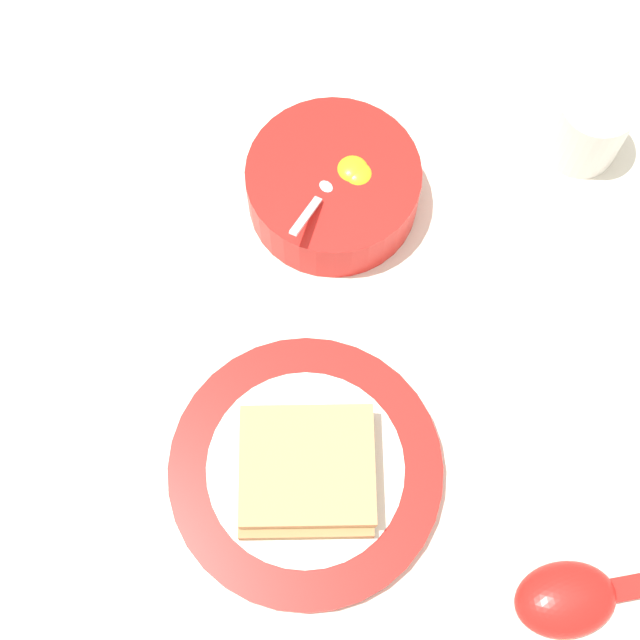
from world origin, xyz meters
TOP-DOWN VIEW (x-y plane):
  - ground_plane at (0.00, 0.00)m, footprint 3.00×3.00m
  - egg_bowl at (-0.22, -0.01)m, footprint 0.16×0.16m
  - toast_plate at (-0.06, -0.21)m, footprint 0.23×0.23m
  - toast_sandwich at (-0.05, -0.21)m, footprint 0.15×0.15m
  - soup_spoon at (0.16, -0.13)m, footprint 0.13×0.16m
  - drinking_cup at (-0.09, 0.19)m, footprint 0.07×0.07m

SIDE VIEW (x-z plane):
  - ground_plane at x=0.00m, z-range 0.00..0.00m
  - toast_plate at x=-0.06m, z-range 0.00..0.02m
  - soup_spoon at x=0.16m, z-range 0.00..0.03m
  - egg_bowl at x=-0.22m, z-range -0.01..0.07m
  - toast_sandwich at x=-0.05m, z-range 0.02..0.05m
  - drinking_cup at x=-0.09m, z-range 0.00..0.07m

